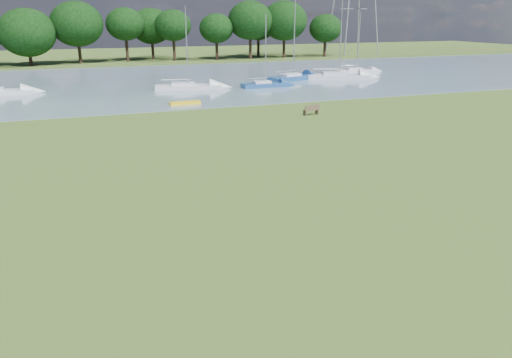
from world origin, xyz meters
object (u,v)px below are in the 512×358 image
object	(u,v)px
sailboat_3	(338,75)
sailboat_4	(293,76)
riverbank_bench	(311,110)
sailboat_8	(188,85)
sailboat_1	(356,70)
kayak	(185,103)
sailboat_0	(265,83)

from	to	relation	value
sailboat_3	sailboat_4	distance (m)	5.89
riverbank_bench	sailboat_8	world-z (taller)	sailboat_8
sailboat_1	riverbank_bench	bearing A→B (deg)	-126.56
sailboat_3	riverbank_bench	bearing A→B (deg)	-103.25
riverbank_bench	kayak	size ratio (longest dim) A/B	0.49
riverbank_bench	sailboat_1	bearing A→B (deg)	45.18
sailboat_0	sailboat_8	xyz separation A→B (m)	(-8.43, 1.38, -0.00)
sailboat_8	sailboat_4	bearing A→B (deg)	25.00
riverbank_bench	sailboat_1	xyz separation A→B (m)	(19.29, 24.68, 0.09)
sailboat_1	sailboat_3	distance (m)	7.32
sailboat_3	sailboat_8	xyz separation A→B (m)	(-19.79, -2.39, -0.09)
sailboat_4	sailboat_3	bearing A→B (deg)	-26.64
riverbank_bench	sailboat_0	world-z (taller)	sailboat_0
sailboat_1	sailboat_4	world-z (taller)	sailboat_4
riverbank_bench	sailboat_0	xyz separation A→B (m)	(2.37, 16.16, 0.08)
riverbank_bench	sailboat_3	xyz separation A→B (m)	(13.72, 19.93, 0.16)
sailboat_3	sailboat_1	bearing A→B (deg)	61.72
kayak	sailboat_8	size ratio (longest dim) A/B	0.33
sailboat_1	sailboat_0	bearing A→B (deg)	-151.84
sailboat_0	sailboat_8	world-z (taller)	sailboat_8
riverbank_bench	sailboat_4	size ratio (longest dim) A/B	0.15
sailboat_0	sailboat_4	world-z (taller)	sailboat_4
riverbank_bench	sailboat_4	distance (m)	22.20
riverbank_bench	kayak	world-z (taller)	riverbank_bench
riverbank_bench	sailboat_8	distance (m)	18.56
kayak	sailboat_0	xyz separation A→B (m)	(10.85, 7.93, 0.30)
sailboat_0	sailboat_4	size ratio (longest dim) A/B	0.82
sailboat_1	sailboat_8	bearing A→B (deg)	-162.82
kayak	sailboat_8	distance (m)	9.62
riverbank_bench	sailboat_3	distance (m)	24.19
kayak	sailboat_1	size ratio (longest dim) A/B	0.35
sailboat_1	sailboat_4	xyz separation A→B (m)	(-11.41, -3.93, 0.06)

